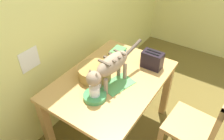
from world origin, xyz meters
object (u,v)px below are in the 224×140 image
object	(u,v)px
coffee_mug	(95,91)
wicker_basket	(94,72)
magazine	(118,84)
toaster	(152,60)
wooden_chair_far	(196,127)
dining_table	(112,86)
cat	(110,66)
saucer_bowl	(95,96)
book_stack	(118,53)

from	to	relation	value
coffee_mug	wicker_basket	size ratio (longest dim) A/B	0.43
coffee_mug	magazine	world-z (taller)	coffee_mug
toaster	magazine	bearing A→B (deg)	161.13
toaster	wooden_chair_far	world-z (taller)	wooden_chair_far
dining_table	wicker_basket	bearing A→B (deg)	114.71
cat	wicker_basket	bearing A→B (deg)	-1.25
cat	saucer_bowl	bearing A→B (deg)	90.00
cat	coffee_mug	distance (m)	0.24
saucer_bowl	wooden_chair_far	distance (m)	0.94
saucer_bowl	book_stack	world-z (taller)	book_stack
wooden_chair_far	toaster	bearing A→B (deg)	72.77
magazine	wicker_basket	xyz separation A→B (m)	(-0.03, 0.24, 0.05)
toaster	dining_table	bearing A→B (deg)	148.46
coffee_mug	book_stack	bearing A→B (deg)	16.23
wooden_chair_far	saucer_bowl	bearing A→B (deg)	123.04
saucer_bowl	wooden_chair_far	size ratio (longest dim) A/B	0.21
cat	wicker_basket	size ratio (longest dim) A/B	2.31
book_stack	magazine	bearing A→B (deg)	-147.17
dining_table	cat	size ratio (longest dim) A/B	1.71
dining_table	magazine	distance (m)	0.13
cat	wicker_basket	xyz separation A→B (m)	(0.02, 0.19, -0.16)
wicker_basket	magazine	bearing A→B (deg)	-82.51
toaster	wooden_chair_far	size ratio (longest dim) A/B	0.21
dining_table	saucer_bowl	size ratio (longest dim) A/B	6.14
saucer_bowl	magazine	size ratio (longest dim) A/B	0.68
wooden_chair_far	magazine	bearing A→B (deg)	108.23
magazine	wicker_basket	world-z (taller)	wicker_basket
saucer_bowl	wooden_chair_far	bearing A→B (deg)	-61.39
dining_table	cat	distance (m)	0.32
saucer_bowl	wicker_basket	bearing A→B (deg)	37.67
cat	saucer_bowl	distance (m)	0.28
cat	toaster	xyz separation A→B (m)	(0.46, -0.18, -0.13)
magazine	toaster	world-z (taller)	toaster
magazine	toaster	xyz separation A→B (m)	(0.41, -0.14, 0.08)
magazine	coffee_mug	bearing A→B (deg)	-178.99
magazine	wicker_basket	size ratio (longest dim) A/B	0.94
coffee_mug	wooden_chair_far	world-z (taller)	wooden_chair_far
saucer_bowl	magazine	distance (m)	0.26
book_stack	wooden_chair_far	bearing A→B (deg)	-102.55
toaster	wooden_chair_far	distance (m)	0.72
dining_table	wicker_basket	xyz separation A→B (m)	(-0.07, 0.15, 0.15)
cat	wooden_chair_far	xyz separation A→B (m)	(0.23, -0.76, -0.50)
cat	wooden_chair_far	size ratio (longest dim) A/B	0.76
dining_table	wooden_chair_far	world-z (taller)	wooden_chair_far
saucer_bowl	wooden_chair_far	world-z (taller)	wooden_chair_far
dining_table	toaster	xyz separation A→B (m)	(0.37, -0.23, 0.18)
dining_table	wicker_basket	distance (m)	0.22
cat	magazine	size ratio (longest dim) A/B	2.45
cat	saucer_bowl	world-z (taller)	cat
wicker_basket	wooden_chair_far	world-z (taller)	wooden_chair_far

